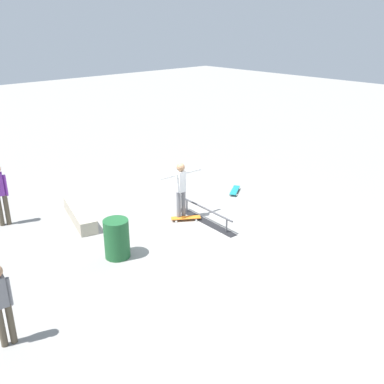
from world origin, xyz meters
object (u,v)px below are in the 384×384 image
(skate_ledge, at_px, (80,214))
(skater_main, at_px, (181,187))
(bystander_purple_shirt, at_px, (0,191))
(trash_bin, at_px, (117,239))
(skateboard_main, at_px, (186,218))
(bystander_grey_shirt, at_px, (2,301))
(loose_skateboard_teal, at_px, (235,190))
(grind_rail, at_px, (206,216))

(skate_ledge, height_order, skater_main, skater_main)
(skater_main, bearing_deg, skate_ledge, -35.22)
(bystander_purple_shirt, bearing_deg, trash_bin, -50.65)
(skateboard_main, relative_size, bystander_grey_shirt, 0.51)
(skater_main, distance_m, loose_skateboard_teal, 2.69)
(grind_rail, bearing_deg, loose_skateboard_teal, -63.56)
(grind_rail, bearing_deg, bystander_purple_shirt, 52.95)
(skateboard_main, height_order, loose_skateboard_teal, same)
(grind_rail, xyz_separation_m, skate_ledge, (2.36, 2.45, 0.00))
(grind_rail, distance_m, bystander_purple_shirt, 5.38)
(skate_ledge, xyz_separation_m, bystander_grey_shirt, (-3.52, 3.29, 0.68))
(grind_rail, distance_m, skater_main, 1.02)
(skate_ledge, distance_m, bystander_purple_shirt, 2.09)
(bystander_grey_shirt, bearing_deg, skateboard_main, 24.74)
(skateboard_main, height_order, trash_bin, trash_bin)
(trash_bin, bearing_deg, bystander_purple_shirt, 20.23)
(bystander_purple_shirt, bearing_deg, skateboard_main, -20.34)
(skate_ledge, xyz_separation_m, loose_skateboard_teal, (-1.45, -4.61, -0.11))
(bystander_purple_shirt, height_order, trash_bin, bystander_purple_shirt)
(loose_skateboard_teal, relative_size, trash_bin, 0.86)
(bystander_grey_shirt, bearing_deg, trash_bin, 30.53)
(bystander_purple_shirt, distance_m, loose_skateboard_teal, 6.77)
(bystander_purple_shirt, height_order, loose_skateboard_teal, bystander_purple_shirt)
(skate_ledge, xyz_separation_m, trash_bin, (-2.31, 0.33, 0.28))
(skateboard_main, bearing_deg, grind_rail, -18.13)
(skate_ledge, bearing_deg, skateboard_main, -132.39)
(skater_main, relative_size, skateboard_main, 2.07)
(skater_main, xyz_separation_m, bystander_purple_shirt, (2.89, 3.67, 0.02))
(skateboard_main, height_order, bystander_grey_shirt, bystander_grey_shirt)
(bystander_grey_shirt, xyz_separation_m, trash_bin, (1.21, -2.97, -0.40))
(skater_main, distance_m, skateboard_main, 0.87)
(skate_ledge, distance_m, trash_bin, 2.35)
(bystander_grey_shirt, height_order, loose_skateboard_teal, bystander_grey_shirt)
(skater_main, distance_m, bystander_grey_shirt, 5.65)
(grind_rail, relative_size, trash_bin, 2.41)
(skater_main, xyz_separation_m, skateboard_main, (-0.16, -0.03, -0.86))
(bystander_purple_shirt, bearing_deg, skater_main, -19.08)
(bystander_purple_shirt, distance_m, trash_bin, 3.68)
(trash_bin, bearing_deg, loose_skateboard_teal, -80.18)
(skater_main, bearing_deg, skateboard_main, 105.72)
(skate_ledge, bearing_deg, grind_rail, -133.99)
(bystander_grey_shirt, xyz_separation_m, loose_skateboard_teal, (2.06, -7.90, -0.78))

